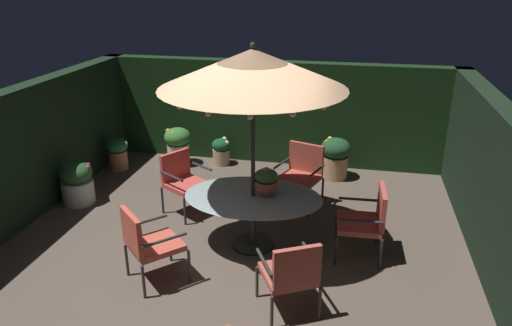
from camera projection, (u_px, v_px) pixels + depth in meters
ground_plane at (228, 259)px, 6.35m from camera, size 6.90×7.61×0.02m
hedge_backdrop_rear at (276, 112)px, 9.31m from camera, size 6.90×0.30×1.97m
hedge_backdrop_right at (512, 216)px, 5.35m from camera, size 0.30×7.61×1.97m
patio_dining_table at (253, 204)px, 6.43m from camera, size 1.86×1.33×0.75m
patio_umbrella at (253, 69)px, 5.76m from camera, size 2.33×2.33×2.75m
centerpiece_planter at (266, 180)px, 6.29m from camera, size 0.31×0.31×0.41m
patio_chair_north at (291, 272)px, 5.12m from camera, size 0.77×0.78×0.93m
patio_chair_northeast at (367, 217)px, 6.23m from camera, size 0.63×0.68×0.96m
patio_chair_east at (302, 170)px, 7.65m from camera, size 0.79×0.74×0.98m
patio_chair_southeast at (183, 178)px, 7.40m from camera, size 0.79×0.80×0.95m
patio_chair_south at (147, 241)px, 5.67m from camera, size 0.83×0.83×0.97m
potted_plant_right_far at (118, 153)px, 9.09m from camera, size 0.41×0.40×0.62m
potted_plant_back_right at (77, 182)px, 7.75m from camera, size 0.52×0.52×0.71m
potted_plant_right_near at (178, 144)px, 9.32m from camera, size 0.51×0.51×0.74m
potted_plant_left_far at (335, 157)px, 8.70m from camera, size 0.54×0.54×0.75m
potted_plant_back_center at (221, 151)px, 9.36m from camera, size 0.35×0.35×0.53m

